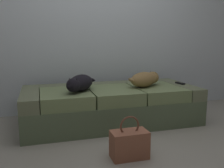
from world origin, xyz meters
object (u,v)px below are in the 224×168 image
(couch, at_px, (111,105))
(dog_tan, at_px, (145,79))
(dog_dark, at_px, (80,83))
(tv_remote, at_px, (180,83))
(handbag, at_px, (129,144))

(couch, height_order, dog_tan, dog_tan)
(dog_tan, bearing_deg, couch, 170.93)
(dog_dark, distance_m, dog_tan, 0.83)
(dog_dark, xyz_separation_m, dog_tan, (0.83, 0.06, 0.00))
(couch, bearing_deg, dog_tan, -9.07)
(couch, xyz_separation_m, dog_tan, (0.43, -0.07, 0.32))
(couch, height_order, tv_remote, tv_remote)
(dog_tan, xyz_separation_m, tv_remote, (0.52, 0.04, -0.08))
(dog_dark, bearing_deg, dog_tan, 4.31)
(handbag, bearing_deg, tv_remote, 41.63)
(couch, xyz_separation_m, handbag, (-0.11, -0.97, -0.09))
(couch, distance_m, dog_dark, 0.53)
(couch, height_order, dog_dark, dog_dark)
(dog_tan, bearing_deg, tv_remote, 4.11)
(handbag, bearing_deg, couch, 83.30)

